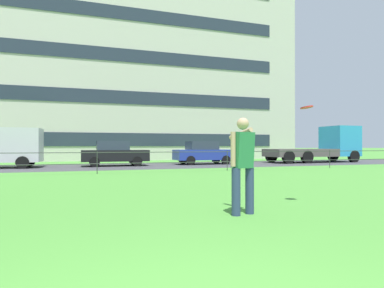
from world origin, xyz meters
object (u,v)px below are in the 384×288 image
Objects in this scene: apartment_building_background at (102,68)px; person_thrower at (242,162)px; car_black_far_right at (115,153)px; car_blue_right at (203,153)px; flatbed_truck_left at (324,146)px; frisbee at (307,107)px.

person_thrower is at bearing -88.10° from apartment_building_background.
car_black_far_right is 0.11× the size of apartment_building_background.
flatbed_truck_left is at bearing -1.26° from car_blue_right.
apartment_building_background reaches higher than frisbee.
frisbee is 15.53m from car_blue_right.
car_blue_right is at bearing 77.86° from frisbee.
apartment_building_background is (-2.72, 28.15, 6.92)m from frisbee.
car_blue_right is (5.02, 15.61, -0.17)m from person_thrower.
person_thrower is 21.34m from flatbed_truck_left.
car_blue_right is at bearing 178.74° from flatbed_truck_left.
person_thrower is 29.76m from apartment_building_background.
frisbee is 0.09× the size of car_blue_right.
person_thrower is at bearing -164.68° from frisbee.
flatbed_truck_left is (15.65, -0.07, 0.44)m from car_black_far_right.
car_black_far_right is (-0.88, 15.46, -0.17)m from person_thrower.
flatbed_truck_left is (14.77, 15.40, 0.27)m from person_thrower.
apartment_building_background reaches higher than car_blue_right.
car_black_far_right is (-2.65, 14.98, -1.29)m from frisbee.
frisbee is 0.01× the size of apartment_building_background.
person_thrower is 0.24× the size of flatbed_truck_left.
car_black_far_right is at bearing -178.56° from car_blue_right.
car_blue_right is at bearing -65.37° from apartment_building_background.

